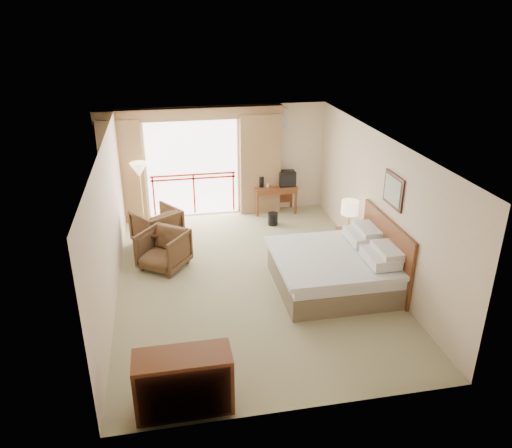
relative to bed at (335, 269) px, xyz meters
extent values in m
plane|color=gray|center=(-1.50, 0.60, -0.38)|extent=(7.00, 7.00, 0.00)
plane|color=white|center=(-1.50, 0.60, 2.32)|extent=(7.00, 7.00, 0.00)
plane|color=beige|center=(-1.50, 4.10, 0.97)|extent=(5.00, 0.00, 5.00)
plane|color=beige|center=(-1.50, -2.90, 0.97)|extent=(5.00, 0.00, 5.00)
plane|color=beige|center=(-4.00, 0.60, 0.97)|extent=(0.00, 7.00, 7.00)
plane|color=beige|center=(1.00, 0.60, 0.97)|extent=(0.00, 7.00, 7.00)
plane|color=white|center=(-2.30, 4.08, 0.82)|extent=(2.40, 0.00, 2.40)
cube|color=red|center=(-2.30, 4.06, 0.57)|extent=(2.09, 0.03, 0.04)
cube|color=red|center=(-2.30, 4.06, 0.67)|extent=(2.09, 0.03, 0.04)
cube|color=red|center=(-3.29, 4.06, 0.17)|extent=(0.04, 0.03, 1.00)
cube|color=red|center=(-2.30, 4.06, 0.17)|extent=(0.04, 0.03, 1.00)
cube|color=red|center=(-1.31, 4.06, 0.17)|extent=(0.04, 0.03, 1.00)
cube|color=brown|center=(-3.95, 3.95, 0.87)|extent=(1.00, 0.26, 2.50)
cube|color=brown|center=(-0.65, 3.95, 0.87)|extent=(1.00, 0.26, 2.50)
cube|color=brown|center=(-2.30, 3.98, 2.17)|extent=(4.40, 0.22, 0.28)
cube|color=silver|center=(-0.20, 4.07, 1.97)|extent=(0.50, 0.04, 0.50)
cube|color=brown|center=(-0.05, 0.00, -0.18)|extent=(2.05, 2.00, 0.40)
cube|color=silver|center=(-0.05, 0.00, 0.12)|extent=(2.01, 1.96, 0.22)
cube|color=silver|center=(-0.10, 0.00, 0.25)|extent=(2.09, 2.06, 0.08)
cube|color=silver|center=(0.65, -0.45, 0.40)|extent=(0.50, 0.75, 0.18)
cube|color=silver|center=(0.65, 0.45, 0.40)|extent=(0.50, 0.75, 0.18)
cube|color=silver|center=(0.78, -0.45, 0.52)|extent=(0.40, 0.70, 0.14)
cube|color=silver|center=(0.78, 0.45, 0.52)|extent=(0.40, 0.70, 0.14)
cube|color=#5E2A14|center=(0.96, 0.00, 0.27)|extent=(0.06, 2.10, 1.30)
cube|color=black|center=(0.98, 0.00, 1.47)|extent=(0.03, 0.72, 0.60)
cube|color=silver|center=(0.96, 0.00, 1.47)|extent=(0.01, 0.60, 0.48)
cube|color=#5E2A14|center=(0.69, 1.16, -0.09)|extent=(0.43, 0.50, 0.58)
cylinder|color=tan|center=(0.69, 1.21, 0.24)|extent=(0.14, 0.14, 0.04)
cylinder|color=tan|center=(0.69, 1.21, 0.43)|extent=(0.03, 0.03, 0.37)
cylinder|color=#FFE5B2|center=(0.69, 1.21, 0.70)|extent=(0.35, 0.35, 0.29)
cube|color=black|center=(0.64, 1.01, 0.24)|extent=(0.19, 0.15, 0.08)
cube|color=#5E2A14|center=(-0.28, 3.85, 0.30)|extent=(1.07, 0.52, 0.04)
cube|color=#5E2A14|center=(-0.77, 3.62, -0.05)|extent=(0.05, 0.05, 0.66)
cube|color=#5E2A14|center=(0.21, 3.62, -0.05)|extent=(0.05, 0.05, 0.66)
cube|color=#5E2A14|center=(-0.77, 4.07, -0.05)|extent=(0.05, 0.05, 0.66)
cube|color=#5E2A14|center=(0.21, 4.07, -0.05)|extent=(0.05, 0.05, 0.66)
cube|color=#5E2A14|center=(-0.28, 4.07, 0.02)|extent=(0.98, 0.03, 0.49)
cube|color=#5E2A14|center=(-0.28, 3.61, 0.23)|extent=(0.98, 0.03, 0.11)
cube|color=black|center=(0.02, 3.85, 0.50)|extent=(0.41, 0.32, 0.37)
cube|color=black|center=(0.02, 3.69, 0.50)|extent=(0.37, 0.02, 0.30)
cylinder|color=black|center=(-0.63, 3.85, 0.46)|extent=(0.16, 0.16, 0.28)
cylinder|color=white|center=(-0.48, 3.80, 0.36)|extent=(0.08, 0.08, 0.09)
cylinder|color=black|center=(-0.51, 3.04, -0.23)|extent=(0.28, 0.28, 0.30)
imported|color=#452B17|center=(-3.24, 2.51, -0.38)|extent=(1.23, 1.24, 0.82)
imported|color=#452B17|center=(-3.12, 1.37, -0.38)|extent=(1.18, 1.19, 0.78)
cylinder|color=black|center=(-3.25, 1.89, 0.20)|extent=(0.54, 0.54, 0.04)
cylinder|color=black|center=(-3.25, 1.89, -0.08)|extent=(0.06, 0.06, 0.54)
cylinder|color=black|center=(-3.25, 1.89, -0.36)|extent=(0.39, 0.39, 0.03)
imported|color=white|center=(-3.25, 1.89, 0.22)|extent=(0.17, 0.23, 0.02)
cylinder|color=tan|center=(-3.55, 3.49, -0.36)|extent=(0.26, 0.26, 0.03)
cylinder|color=tan|center=(-3.55, 3.49, 0.31)|extent=(0.03, 0.03, 1.38)
cone|color=#FFE5B2|center=(-3.55, 3.49, 1.05)|extent=(0.41, 0.41, 0.32)
cube|color=#5E2A14|center=(-2.94, -2.57, 0.04)|extent=(1.25, 0.52, 0.83)
cube|color=black|center=(-2.94, -2.83, 0.04)|extent=(1.15, 0.02, 0.73)
camera|label=1|loc=(-2.98, -7.71, 4.47)|focal=35.00mm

